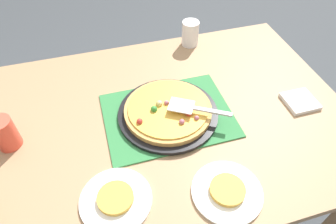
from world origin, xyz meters
TOP-DOWN VIEW (x-y plane):
  - ground_plane at (0.00, 0.00)m, footprint 8.00×8.00m
  - dining_table at (0.00, 0.00)m, footprint 1.40×1.00m
  - placemat at (0.00, 0.00)m, footprint 0.48×0.36m
  - pizza_pan at (0.00, 0.00)m, footprint 0.38×0.38m
  - pizza at (-0.00, -0.00)m, footprint 0.33×0.33m
  - plate_near_left at (-0.25, -0.29)m, footprint 0.22×0.22m
  - plate_far_right at (0.08, -0.36)m, footprint 0.22×0.22m
  - served_slice_left at (-0.25, -0.29)m, footprint 0.11×0.11m
  - served_slice_right at (0.08, -0.36)m, footprint 0.11×0.11m
  - cup_far at (-0.57, 0.02)m, footprint 0.08×0.08m
  - cup_corner at (0.24, 0.43)m, footprint 0.08×0.08m
  - pizza_server at (0.08, -0.05)m, footprint 0.22×0.15m
  - napkin_stack at (0.52, -0.08)m, footprint 0.12×0.12m

SIDE VIEW (x-z plane):
  - ground_plane at x=0.00m, z-range 0.00..0.00m
  - dining_table at x=0.00m, z-range 0.27..1.02m
  - placemat at x=0.00m, z-range 0.75..0.76m
  - plate_near_left at x=-0.25m, z-range 0.75..0.76m
  - plate_far_right at x=0.08m, z-range 0.75..0.76m
  - napkin_stack at x=0.52m, z-range 0.75..0.77m
  - pizza_pan at x=0.00m, z-range 0.76..0.77m
  - served_slice_left at x=-0.25m, z-range 0.76..0.78m
  - served_slice_right at x=0.08m, z-range 0.76..0.78m
  - pizza at x=0.00m, z-range 0.76..0.81m
  - cup_far at x=-0.57m, z-range 0.75..0.87m
  - cup_corner at x=0.24m, z-range 0.75..0.87m
  - pizza_server at x=0.08m, z-range 0.81..0.82m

